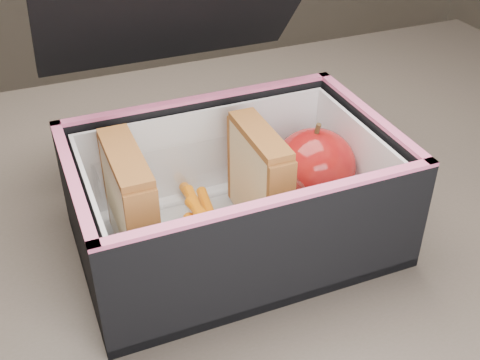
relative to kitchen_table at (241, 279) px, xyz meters
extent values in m
cube|color=brown|center=(0.00, 0.00, 0.08)|extent=(1.20, 0.80, 0.03)
cube|color=#382D26|center=(0.55, 0.35, -0.30)|extent=(0.05, 0.05, 0.72)
cube|color=black|center=(-0.02, 0.12, 0.27)|extent=(0.29, 0.12, 0.15)
cube|color=#D0B188|center=(-0.13, -0.03, 0.16)|extent=(0.01, 0.10, 0.10)
cube|color=#C4646B|center=(-0.12, -0.03, 0.15)|extent=(0.01, 0.09, 0.10)
cube|color=#D0B188|center=(-0.11, -0.03, 0.16)|extent=(0.01, 0.10, 0.10)
cube|color=brown|center=(-0.12, -0.03, 0.21)|extent=(0.03, 0.10, 0.01)
cube|color=#D0B188|center=(0.00, -0.03, 0.15)|extent=(0.01, 0.09, 0.09)
cube|color=#C4646B|center=(0.01, -0.03, 0.15)|extent=(0.01, 0.09, 0.09)
cube|color=#D0B188|center=(0.01, -0.03, 0.15)|extent=(0.01, 0.09, 0.09)
cube|color=brown|center=(0.01, -0.03, 0.20)|extent=(0.03, 0.09, 0.01)
cylinder|color=orange|center=(-0.04, 0.00, 0.11)|extent=(0.02, 0.09, 0.01)
cylinder|color=orange|center=(-0.07, -0.06, 0.12)|extent=(0.02, 0.09, 0.01)
cylinder|color=orange|center=(-0.06, -0.04, 0.14)|extent=(0.02, 0.09, 0.01)
cylinder|color=orange|center=(-0.04, -0.03, 0.11)|extent=(0.02, 0.09, 0.01)
cylinder|color=orange|center=(-0.04, -0.03, 0.12)|extent=(0.02, 0.09, 0.01)
cylinder|color=orange|center=(-0.05, -0.05, 0.14)|extent=(0.02, 0.09, 0.01)
cube|color=white|center=(0.07, -0.03, 0.11)|extent=(0.10, 0.10, 0.01)
ellipsoid|color=maroon|center=(0.07, -0.02, 0.15)|extent=(0.10, 0.10, 0.08)
cylinder|color=#463019|center=(0.07, -0.02, 0.19)|extent=(0.01, 0.01, 0.01)
camera|label=1|loc=(-0.19, -0.46, 0.48)|focal=45.00mm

